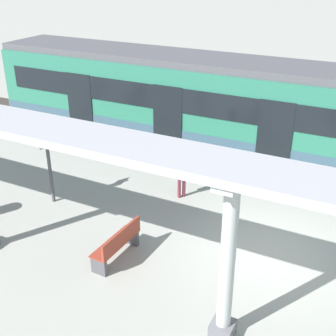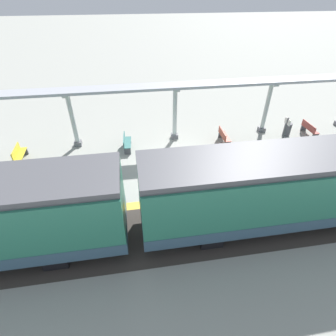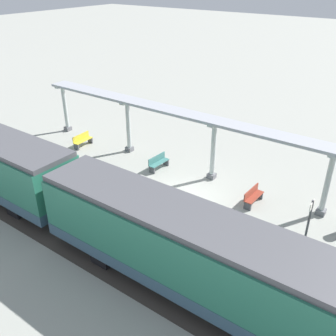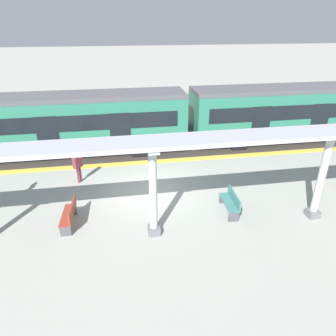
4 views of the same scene
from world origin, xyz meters
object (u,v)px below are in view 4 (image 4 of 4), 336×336
(train_near_carriage, at_px, (52,125))
(bench_mid_platform, at_px, (231,202))
(train_far_carriage, at_px, (308,112))
(canopy_pillar_fourth, at_px, (322,177))
(passenger_waiting_near_edge, at_px, (78,163))
(canopy_pillar_third, at_px, (153,192))
(bench_extra_slot, at_px, (70,215))

(train_near_carriage, relative_size, bench_mid_platform, 9.83)
(train_far_carriage, bearing_deg, canopy_pillar_fourth, -29.04)
(train_near_carriage, distance_m, passenger_waiting_near_edge, 4.00)
(bench_mid_platform, bearing_deg, canopy_pillar_third, -74.59)
(canopy_pillar_fourth, bearing_deg, canopy_pillar_third, -90.00)
(train_near_carriage, distance_m, bench_extra_slot, 7.31)
(train_near_carriage, relative_size, train_far_carriage, 1.00)
(canopy_pillar_third, height_order, bench_mid_platform, canopy_pillar_third)
(canopy_pillar_third, relative_size, canopy_pillar_fourth, 1.00)
(train_far_carriage, relative_size, bench_mid_platform, 9.83)
(passenger_waiting_near_edge, bearing_deg, canopy_pillar_third, 33.79)
(train_near_carriage, relative_size, bench_extra_slot, 9.85)
(bench_extra_slot, bearing_deg, bench_mid_platform, 88.26)
(canopy_pillar_fourth, relative_size, bench_mid_platform, 2.30)
(canopy_pillar_fourth, bearing_deg, bench_mid_platform, -106.09)
(bench_mid_platform, bearing_deg, canopy_pillar_fourth, 73.91)
(canopy_pillar_third, relative_size, bench_mid_platform, 2.30)
(bench_extra_slot, height_order, passenger_waiting_near_edge, passenger_waiting_near_edge)
(train_near_carriage, bearing_deg, canopy_pillar_fourth, 53.73)
(train_far_carriage, xyz_separation_m, canopy_pillar_fourth, (8.09, -4.49, -0.06))
(train_near_carriage, xyz_separation_m, bench_mid_platform, (7.19, 7.92, -1.39))
(canopy_pillar_third, height_order, bench_extra_slot, canopy_pillar_third)
(canopy_pillar_third, relative_size, bench_extra_slot, 2.31)
(bench_extra_slot, bearing_deg, passenger_waiting_near_edge, 179.33)
(train_far_carriage, xyz_separation_m, canopy_pillar_third, (8.09, -10.86, -0.06))
(canopy_pillar_fourth, bearing_deg, train_near_carriage, -126.27)
(train_far_carriage, distance_m, canopy_pillar_fourth, 9.26)
(train_near_carriage, relative_size, passenger_waiting_near_edge, 9.36)
(bench_extra_slot, bearing_deg, canopy_pillar_third, 70.48)
(train_far_carriage, relative_size, canopy_pillar_third, 4.27)
(train_near_carriage, distance_m, train_far_carriage, 15.52)
(canopy_pillar_third, distance_m, passenger_waiting_near_edge, 5.51)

